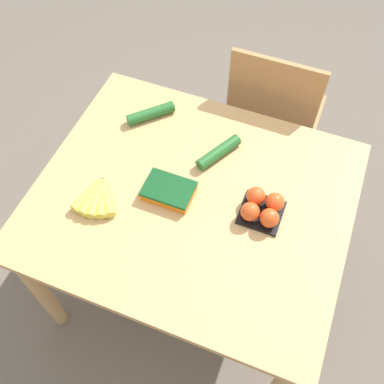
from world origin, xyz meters
The scene contains 8 objects.
ground_plane centered at (0.00, 0.00, 0.00)m, with size 12.00×12.00×0.00m, color #665B51.
dining_table centered at (0.00, 0.00, 0.63)m, with size 1.11×0.94×0.73m.
chair centered at (0.13, 0.70, 0.49)m, with size 0.42×0.40×0.93m.
banana_bunch centered at (-0.30, -0.14, 0.75)m, with size 0.16×0.16×0.04m.
tomato_pack centered at (0.25, 0.02, 0.77)m, with size 0.14×0.14×0.08m.
carrot_bag centered at (-0.08, -0.02, 0.76)m, with size 0.17×0.12×0.04m.
cucumber_near centered at (-0.29, 0.29, 0.76)m, with size 0.17×0.17×0.04m.
cucumber_far centered at (0.03, 0.21, 0.76)m, with size 0.13×0.19×0.04m.
Camera 1 is at (0.32, -0.80, 2.08)m, focal length 42.00 mm.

